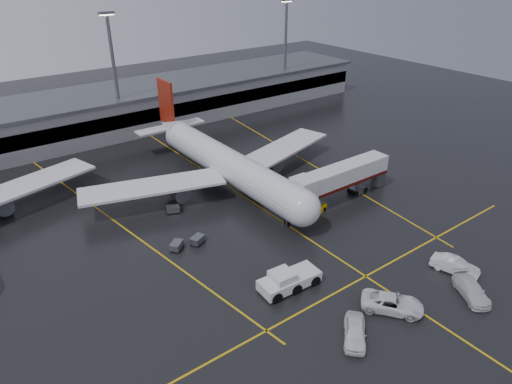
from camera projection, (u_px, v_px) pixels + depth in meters
ground at (259, 206)px, 72.58m from camera, size 220.00×220.00×0.00m
apron_line_centre at (259, 206)px, 72.58m from camera, size 0.25×90.00×0.02m
apron_line_stop at (366, 276)px, 56.91m from camera, size 60.00×0.25×0.02m
apron_line_left at (112, 219)px, 69.11m from camera, size 9.99×69.35×0.02m
apron_line_right at (302, 159)px, 89.23m from camera, size 7.57×69.64×0.02m
terminal at (132, 107)px, 104.73m from camera, size 122.00×19.00×8.60m
light_mast_mid at (114, 69)px, 93.17m from camera, size 3.00×1.20×25.45m
light_mast_right at (285, 46)px, 116.99m from camera, size 3.00×1.20×25.45m
main_airliner at (224, 162)px, 77.55m from camera, size 48.80×45.60×14.10m
jet_bridge at (342, 178)px, 72.78m from camera, size 19.90×3.40×6.05m
pushback_tractor at (288, 281)px, 54.48m from camera, size 7.72×3.67×2.69m
belt_loader at (316, 209)px, 70.64m from camera, size 3.84×2.31×2.28m
service_van_a at (392, 303)px, 51.15m from camera, size 6.66×7.31×1.89m
service_van_b at (471, 290)px, 53.28m from camera, size 5.15×6.38×1.73m
service_van_c at (455, 266)px, 57.28m from camera, size 3.53×6.07×1.89m
service_van_d at (355, 332)px, 47.32m from camera, size 5.49×5.37×1.87m
baggage_cart_a at (197, 240)px, 63.06m from camera, size 2.36×2.02×1.12m
baggage_cart_b at (177, 245)px, 61.83m from camera, size 2.37×2.27×1.12m
baggage_cart_c at (173, 209)px, 70.59m from camera, size 2.36×2.01×1.12m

